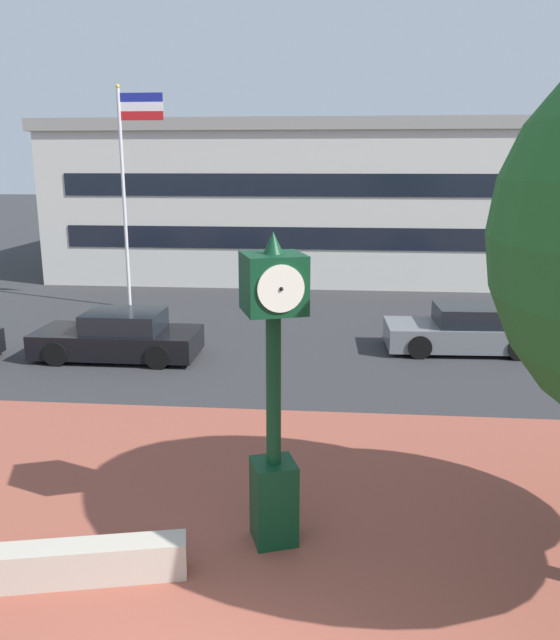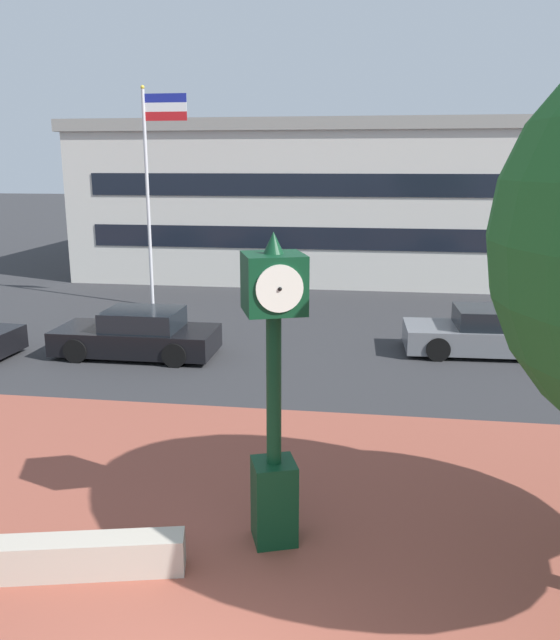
# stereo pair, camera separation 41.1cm
# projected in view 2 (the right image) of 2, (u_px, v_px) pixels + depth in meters

# --- Properties ---
(plaza_brick_paving) EXTENTS (44.00, 12.17, 0.01)m
(plaza_brick_paving) POSITION_uv_depth(u_px,v_px,m) (217.00, 594.00, 7.86)
(plaza_brick_paving) COLOR brown
(plaza_brick_paving) RESTS_ON ground
(planter_wall) EXTENTS (3.21, 1.10, 0.50)m
(planter_wall) POSITION_uv_depth(u_px,v_px,m) (57.00, 558.00, 8.16)
(planter_wall) COLOR #ADA393
(planter_wall) RESTS_ON ground
(street_clock) EXTENTS (0.95, 0.96, 4.29)m
(street_clock) POSITION_uv_depth(u_px,v_px,m) (274.00, 387.00, 8.46)
(street_clock) COLOR #0C381E
(street_clock) RESTS_ON ground
(car_street_near) EXTENTS (4.34, 1.94, 1.28)m
(car_street_near) POSITION_uv_depth(u_px,v_px,m) (138.00, 335.00, 17.48)
(car_street_near) COLOR black
(car_street_near) RESTS_ON ground
(car_street_mid) EXTENTS (4.30, 2.01, 1.28)m
(car_street_mid) POSITION_uv_depth(u_px,v_px,m) (485.00, 333.00, 17.65)
(car_street_mid) COLOR slate
(car_street_mid) RESTS_ON ground
(flagpole_primary) EXTENTS (1.60, 0.14, 7.69)m
(flagpole_primary) POSITION_uv_depth(u_px,v_px,m) (152.00, 179.00, 22.65)
(flagpole_primary) COLOR silver
(flagpole_primary) RESTS_ON ground
(civic_building) EXTENTS (26.12, 14.13, 6.87)m
(civic_building) POSITION_uv_depth(u_px,v_px,m) (370.00, 197.00, 32.27)
(civic_building) COLOR beige
(civic_building) RESTS_ON ground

